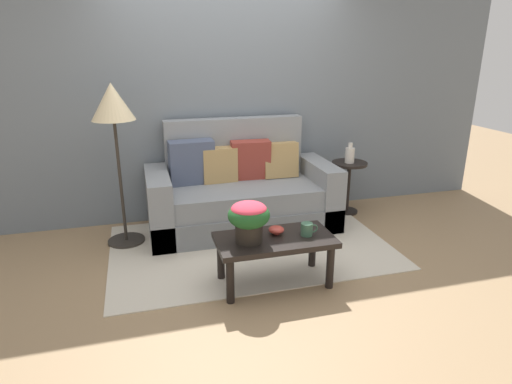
% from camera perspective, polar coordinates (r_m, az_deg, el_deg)
% --- Properties ---
extents(ground_plane, '(14.00, 14.00, 0.00)m').
position_cam_1_polar(ground_plane, '(4.10, -0.21, -8.03)').
color(ground_plane, '#997A56').
extents(wall_back, '(6.40, 0.12, 2.88)m').
position_cam_1_polar(wall_back, '(4.80, -3.96, 13.81)').
color(wall_back, slate).
rests_on(wall_back, ground).
extents(area_rug, '(2.62, 1.68, 0.01)m').
position_cam_1_polar(area_rug, '(4.23, -0.73, -7.12)').
color(area_rug, beige).
rests_on(area_rug, ground).
extents(couch, '(1.93, 0.87, 1.12)m').
position_cam_1_polar(couch, '(4.59, -2.05, -0.30)').
color(couch, slate).
rests_on(couch, ground).
extents(coffee_table, '(0.93, 0.49, 0.41)m').
position_cam_1_polar(coffee_table, '(3.48, 2.47, -6.96)').
color(coffee_table, black).
rests_on(coffee_table, ground).
extents(side_table, '(0.40, 0.40, 0.60)m').
position_cam_1_polar(side_table, '(5.05, 12.04, 1.79)').
color(side_table, black).
rests_on(side_table, ground).
extents(floor_lamp, '(0.39, 0.39, 1.54)m').
position_cam_1_polar(floor_lamp, '(4.15, -18.19, 9.73)').
color(floor_lamp, '#2D2823').
rests_on(floor_lamp, ground).
extents(potted_plant, '(0.32, 0.32, 0.32)m').
position_cam_1_polar(potted_plant, '(3.30, -0.94, -3.33)').
color(potted_plant, black).
rests_on(potted_plant, coffee_table).
extents(coffee_mug, '(0.14, 0.10, 0.10)m').
position_cam_1_polar(coffee_mug, '(3.49, 6.72, -4.87)').
color(coffee_mug, '#3D664C').
rests_on(coffee_mug, coffee_table).
extents(snack_bowl, '(0.13, 0.13, 0.07)m').
position_cam_1_polar(snack_bowl, '(3.50, 2.68, -4.98)').
color(snack_bowl, '#B2382D').
rests_on(snack_bowl, coffee_table).
extents(table_vase, '(0.10, 0.10, 0.23)m').
position_cam_1_polar(table_vase, '(4.96, 12.19, 4.80)').
color(table_vase, silver).
rests_on(table_vase, side_table).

